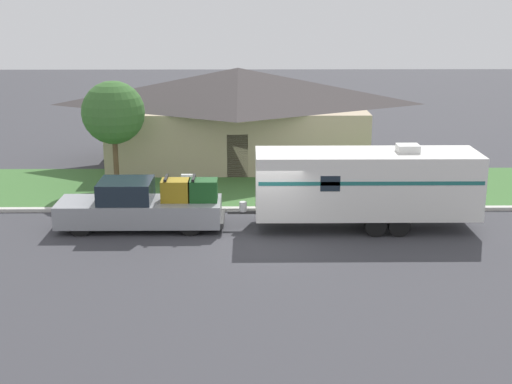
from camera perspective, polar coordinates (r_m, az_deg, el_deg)
ground_plane at (r=25.37m, az=0.97°, el=-3.99°), size 120.00×120.00×0.00m
curb_strip at (r=28.91m, az=0.76°, el=-1.37°), size 80.00×0.30×0.14m
lawn_strip at (r=32.43m, az=0.60°, el=0.41°), size 80.00×7.00×0.03m
house_across_street at (r=37.00m, az=-1.43°, el=6.29°), size 13.70×7.55×4.88m
pickup_truck at (r=26.86m, az=-9.10°, el=-1.13°), size 6.17×1.96×2.00m
travel_trailer at (r=26.70m, az=8.83°, el=0.69°), size 9.25×2.37×3.18m
mailbox at (r=29.78m, az=-5.54°, el=0.87°), size 0.48×0.20×1.27m
tree_in_yard at (r=32.39m, az=-11.35°, el=6.24°), size 2.81×2.81×4.82m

